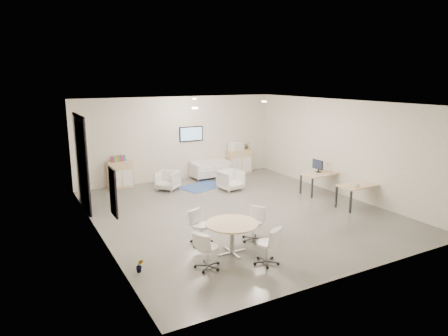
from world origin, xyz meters
TOP-DOWN VIEW (x-y plane):
  - room_shell at (0.00, 0.00)m, footprint 9.60×10.60m
  - glass_door at (-3.95, 2.51)m, footprint 0.09×1.90m
  - artwork at (-3.97, -1.60)m, footprint 0.05×0.54m
  - wall_tv at (0.50, 4.46)m, footprint 0.98×0.06m
  - ceiling_spots at (-0.20, 0.83)m, footprint 3.14×4.14m
  - sideboard_left at (-2.39, 4.25)m, footprint 0.87×0.45m
  - sideboard_right at (2.56, 4.24)m, footprint 0.99×0.48m
  - books at (-2.44, 4.25)m, footprint 0.50×0.14m
  - printer at (2.40, 4.24)m, footprint 0.57×0.50m
  - loveseat at (1.15, 4.11)m, footprint 1.58×0.83m
  - blue_rug at (0.27, 3.02)m, footprint 1.90×1.57m
  - armchair_left at (-0.99, 3.23)m, footprint 0.97×0.97m
  - armchair_right at (0.97, 2.15)m, footprint 0.83×0.79m
  - desk_rear at (3.47, 0.28)m, footprint 1.42×0.79m
  - desk_front at (3.47, -1.42)m, footprint 1.40×0.74m
  - monitor at (3.43, 0.43)m, footprint 0.20×0.50m
  - round_table at (-1.59, -2.45)m, footprint 1.19×1.19m
  - meeting_chairs at (-1.59, -2.45)m, footprint 2.38×2.38m
  - plant_cabinet at (2.92, 4.21)m, footprint 0.32×0.34m
  - plant_floor at (-3.70, -2.34)m, footprint 0.23×0.32m
  - cup at (3.13, -1.63)m, footprint 0.16×0.14m

SIDE VIEW (x-z plane):
  - blue_rug at x=0.27m, z-range 0.00..0.01m
  - plant_floor at x=-3.70m, z-range 0.00..0.13m
  - loveseat at x=1.15m, z-range 0.03..0.61m
  - armchair_left at x=-0.99m, z-range 0.00..0.73m
  - armchair_right at x=0.97m, z-range 0.00..0.76m
  - meeting_chairs at x=-1.59m, z-range 0.00..0.82m
  - sideboard_left at x=-2.39m, z-range 0.00..0.98m
  - sideboard_right at x=2.56m, z-range 0.00..0.98m
  - round_table at x=-1.59m, z-range 0.28..1.00m
  - desk_rear at x=3.47m, z-range 0.28..1.00m
  - desk_front at x=3.47m, z-range 0.29..1.00m
  - cup at x=3.13m, z-range 0.72..0.85m
  - monitor at x=3.43m, z-range 0.73..1.17m
  - books at x=-2.44m, z-range 0.98..1.20m
  - plant_cabinet at x=2.92m, z-range 0.99..1.20m
  - printer at x=2.40m, z-range 0.97..1.33m
  - glass_door at x=-3.95m, z-range 0.08..2.93m
  - artwork at x=-3.97m, z-range 1.03..2.07m
  - room_shell at x=0.00m, z-range -0.80..4.00m
  - wall_tv at x=0.50m, z-range 1.46..2.04m
  - ceiling_spots at x=-0.20m, z-range 3.17..3.20m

